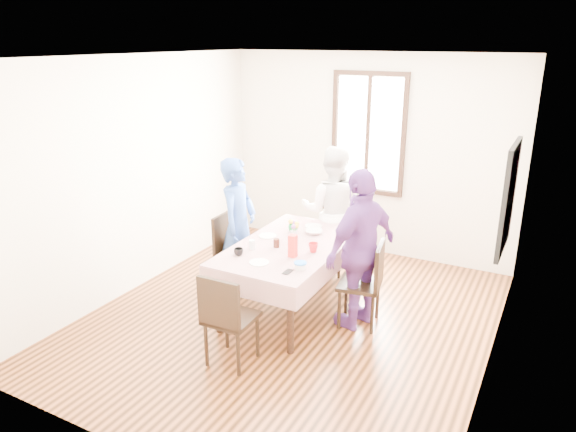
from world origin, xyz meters
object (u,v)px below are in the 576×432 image
object	(u,v)px
dining_table	(290,277)
person_left	(238,226)
person_far	(332,211)
person_right	(359,249)
chair_near	(231,317)
chair_right	(360,284)
chair_far	(332,237)
chair_left	(238,253)

from	to	relation	value
dining_table	person_left	world-z (taller)	person_left
person_far	person_right	distance (m)	1.32
chair_near	person_left	bearing A→B (deg)	119.00
dining_table	chair_near	distance (m)	1.15
person_far	person_right	size ratio (longest dim) A/B	0.98
dining_table	chair_near	xyz separation A→B (m)	(-0.00, -1.15, 0.08)
dining_table	chair_right	world-z (taller)	chair_right
dining_table	person_right	xyz separation A→B (m)	(0.76, 0.05, 0.46)
chair_far	chair_right	bearing A→B (deg)	124.34
chair_far	dining_table	bearing A→B (deg)	88.79
chair_right	chair_near	xyz separation A→B (m)	(-0.78, -1.20, 0.00)
person_far	chair_left	bearing A→B (deg)	35.77
chair_near	person_far	bearing A→B (deg)	88.70
chair_left	person_far	bearing A→B (deg)	139.61
dining_table	person_far	size ratio (longest dim) A/B	1.02
chair_right	person_far	bearing A→B (deg)	26.14
chair_near	person_left	distance (m)	1.55
person_far	person_right	xyz separation A→B (m)	(0.76, -1.08, 0.02)
person_far	person_left	bearing A→B (deg)	36.53
chair_near	person_left	xyz separation A→B (m)	(-0.76, 1.30, 0.34)
person_left	person_far	world-z (taller)	person_far
chair_right	chair_near	size ratio (longest dim) A/B	1.00
chair_far	chair_near	bearing A→B (deg)	88.79
chair_left	chair_near	size ratio (longest dim) A/B	1.00
chair_near	person_far	xyz separation A→B (m)	(0.00, 2.28, 0.36)
chair_near	person_right	size ratio (longest dim) A/B	0.54
person_right	dining_table	bearing A→B (deg)	-67.03
chair_far	person_far	size ratio (longest dim) A/B	0.56
chair_far	person_right	distance (m)	1.39
chair_right	chair_far	distance (m)	1.35
dining_table	chair_far	xyz separation A→B (m)	(0.00, 1.15, 0.08)
chair_near	person_right	world-z (taller)	person_right
chair_far	chair_near	distance (m)	2.30
chair_near	person_left	world-z (taller)	person_left
person_left	chair_near	bearing A→B (deg)	-156.40
chair_left	chair_far	world-z (taller)	same
chair_right	person_far	size ratio (longest dim) A/B	0.56
dining_table	chair_far	distance (m)	1.15
chair_right	chair_far	world-z (taller)	same
person_left	chair_right	bearing A→B (deg)	-100.56
chair_right	person_left	world-z (taller)	person_left
chair_right	person_far	distance (m)	1.38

